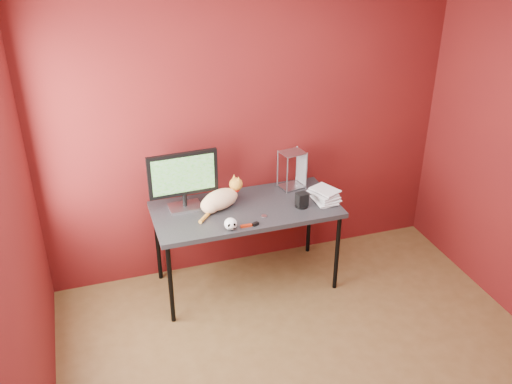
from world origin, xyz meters
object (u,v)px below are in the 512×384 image
object	(u,v)px
skull_mug	(231,224)
speaker	(302,200)
monitor	(183,178)
book_stack	(319,140)
cat	(220,199)
desk	(246,213)

from	to	relation	value
skull_mug	speaker	bearing A→B (deg)	17.42
monitor	book_stack	world-z (taller)	book_stack
cat	speaker	world-z (taller)	cat
skull_mug	speaker	world-z (taller)	speaker
monitor	skull_mug	world-z (taller)	monitor
monitor	book_stack	bearing A→B (deg)	-15.54
skull_mug	book_stack	xyz separation A→B (m)	(0.78, 0.19, 0.51)
book_stack	cat	bearing A→B (deg)	168.85
desk	skull_mug	bearing A→B (deg)	-125.81
speaker	book_stack	bearing A→B (deg)	4.42
monitor	skull_mug	distance (m)	0.56
monitor	cat	bearing A→B (deg)	-21.06
book_stack	monitor	bearing A→B (deg)	166.83
cat	skull_mug	world-z (taller)	cat
desk	cat	world-z (taller)	cat
desk	cat	bearing A→B (deg)	164.29
desk	cat	xyz separation A→B (m)	(-0.20, 0.06, 0.13)
speaker	book_stack	world-z (taller)	book_stack
monitor	skull_mug	xyz separation A→B (m)	(0.26, -0.44, -0.22)
book_stack	speaker	bearing A→B (deg)	-167.98
speaker	desk	bearing A→B (deg)	156.23
desk	skull_mug	distance (m)	0.37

